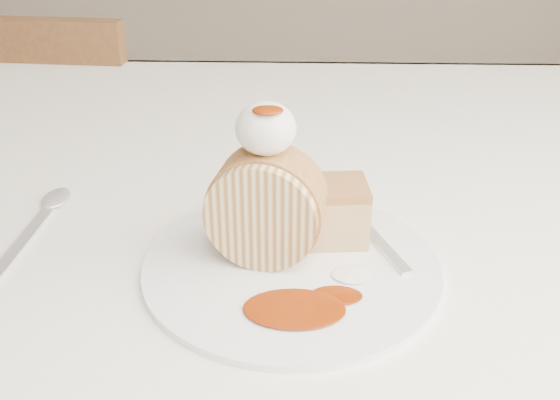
{
  "coord_description": "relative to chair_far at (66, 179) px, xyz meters",
  "views": [
    {
      "loc": [
        0.04,
        -0.42,
        1.05
      ],
      "look_at": [
        0.02,
        0.03,
        0.81
      ],
      "focal_mm": 40.0,
      "sensor_mm": 36.0,
      "label": 1
    }
  ],
  "objects": [
    {
      "name": "cake_chunk",
      "position": [
        0.52,
        -0.68,
        0.31
      ],
      "size": [
        0.06,
        0.06,
        0.05
      ],
      "primitive_type": "cube",
      "rotation": [
        0.0,
        0.0,
        0.08
      ],
      "color": "#A7743F",
      "rests_on": "plate"
    },
    {
      "name": "chair_far",
      "position": [
        0.0,
        0.0,
        0.0
      ],
      "size": [
        0.42,
        0.42,
        0.82
      ],
      "rotation": [
        0.0,
        0.0,
        3.06
      ],
      "color": "brown",
      "rests_on": "ground"
    },
    {
      "name": "caramel_pool",
      "position": [
        0.49,
        -0.79,
        0.29
      ],
      "size": [
        0.08,
        0.06,
        0.0
      ],
      "primitive_type": null,
      "rotation": [
        0.0,
        0.0,
        0.08
      ],
      "color": "#6F2104",
      "rests_on": "plate"
    },
    {
      "name": "fork",
      "position": [
        0.56,
        -0.69,
        0.29
      ],
      "size": [
        0.07,
        0.15,
        0.0
      ],
      "primitive_type": "cube",
      "rotation": [
        0.0,
        0.0,
        0.36
      ],
      "color": "silver",
      "rests_on": "plate"
    },
    {
      "name": "whipped_cream",
      "position": [
        0.46,
        -0.71,
        0.4
      ],
      "size": [
        0.05,
        0.05,
        0.04
      ],
      "primitive_type": "ellipsoid",
      "color": "white",
      "rests_on": "roulade_slice"
    },
    {
      "name": "table",
      "position": [
        0.45,
        -0.54,
        0.19
      ],
      "size": [
        1.4,
        0.9,
        0.75
      ],
      "color": "white",
      "rests_on": "ground"
    },
    {
      "name": "plate",
      "position": [
        0.48,
        -0.72,
        0.28
      ],
      "size": [
        0.27,
        0.27,
        0.01
      ],
      "primitive_type": "cylinder",
      "rotation": [
        0.0,
        0.0,
        0.08
      ],
      "color": "white",
      "rests_on": "table"
    },
    {
      "name": "caramel_drizzle",
      "position": [
        0.47,
        -0.72,
        0.42
      ],
      "size": [
        0.02,
        0.02,
        0.01
      ],
      "primitive_type": "ellipsoid",
      "color": "#6F2104",
      "rests_on": "whipped_cream"
    },
    {
      "name": "roulade_slice",
      "position": [
        0.46,
        -0.71,
        0.33
      ],
      "size": [
        0.1,
        0.07,
        0.09
      ],
      "primitive_type": "cylinder",
      "rotation": [
        1.57,
        0.0,
        -0.17
      ],
      "color": "beige",
      "rests_on": "plate"
    },
    {
      "name": "spoon",
      "position": [
        0.24,
        -0.7,
        0.28
      ],
      "size": [
        0.03,
        0.16,
        0.0
      ],
      "primitive_type": "cube",
      "rotation": [
        0.0,
        0.0,
        -0.03
      ],
      "color": "silver",
      "rests_on": "table"
    }
  ]
}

